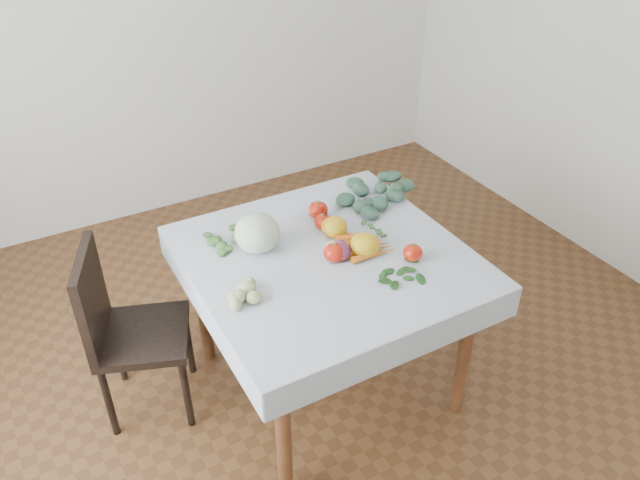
# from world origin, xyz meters

# --- Properties ---
(ground) EXTENTS (4.00, 4.00, 0.00)m
(ground) POSITION_xyz_m (0.00, 0.00, 0.00)
(ground) COLOR brown
(back_wall) EXTENTS (4.00, 0.04, 2.70)m
(back_wall) POSITION_xyz_m (0.00, 2.00, 1.35)
(back_wall) COLOR white
(back_wall) RESTS_ON ground
(table) EXTENTS (1.00, 1.00, 0.75)m
(table) POSITION_xyz_m (0.00, 0.00, 0.65)
(table) COLOR brown
(table) RESTS_ON ground
(tablecloth) EXTENTS (1.12, 1.12, 0.01)m
(tablecloth) POSITION_xyz_m (0.00, 0.00, 0.75)
(tablecloth) COLOR white
(tablecloth) RESTS_ON table
(chair) EXTENTS (0.50, 0.50, 0.85)m
(chair) POSITION_xyz_m (-0.84, 0.31, 0.49)
(chair) COLOR black
(chair) RESTS_ON ground
(cabbage) EXTENTS (0.24, 0.24, 0.17)m
(cabbage) POSITION_xyz_m (-0.24, 0.18, 0.84)
(cabbage) COLOR beige
(cabbage) RESTS_ON tablecloth
(tomato_a) EXTENTS (0.10, 0.10, 0.08)m
(tomato_a) POSITION_xyz_m (0.11, 0.28, 0.80)
(tomato_a) COLOR red
(tomato_a) RESTS_ON tablecloth
(tomato_b) EXTENTS (0.09, 0.09, 0.07)m
(tomato_b) POSITION_xyz_m (0.08, 0.19, 0.79)
(tomato_b) COLOR red
(tomato_b) RESTS_ON tablecloth
(tomato_c) EXTENTS (0.12, 0.12, 0.08)m
(tomato_c) POSITION_xyz_m (0.01, -0.05, 0.80)
(tomato_c) COLOR red
(tomato_c) RESTS_ON tablecloth
(tomato_d) EXTENTS (0.10, 0.10, 0.07)m
(tomato_d) POSITION_xyz_m (0.29, -0.20, 0.79)
(tomato_d) COLOR red
(tomato_d) RESTS_ON tablecloth
(heirloom_back) EXTENTS (0.14, 0.14, 0.08)m
(heirloom_back) POSITION_xyz_m (0.11, 0.13, 0.80)
(heirloom_back) COLOR gold
(heirloom_back) RESTS_ON tablecloth
(heirloom_front) EXTENTS (0.16, 0.16, 0.09)m
(heirloom_front) POSITION_xyz_m (0.14, -0.06, 0.80)
(heirloom_front) COLOR gold
(heirloom_front) RESTS_ON tablecloth
(onion_a) EXTENTS (0.09, 0.09, 0.07)m
(onion_a) POSITION_xyz_m (0.04, -0.05, 0.79)
(onion_a) COLOR #5F1B3D
(onion_a) RESTS_ON tablecloth
(onion_b) EXTENTS (0.09, 0.09, 0.06)m
(onion_b) POSITION_xyz_m (0.05, -0.01, 0.79)
(onion_b) COLOR #5F1B3D
(onion_b) RESTS_ON tablecloth
(tomatillo_cluster) EXTENTS (0.16, 0.13, 0.05)m
(tomatillo_cluster) POSITION_xyz_m (-0.41, -0.09, 0.78)
(tomatillo_cluster) COLOR #B5C270
(tomatillo_cluster) RESTS_ON tablecloth
(carrot_bunch) EXTENTS (0.22, 0.27, 0.03)m
(carrot_bunch) POSITION_xyz_m (0.17, -0.02, 0.77)
(carrot_bunch) COLOR orange
(carrot_bunch) RESTS_ON tablecloth
(kale_bunch) EXTENTS (0.39, 0.30, 0.05)m
(kale_bunch) POSITION_xyz_m (0.45, 0.29, 0.78)
(kale_bunch) COLOR #3A6047
(kale_bunch) RESTS_ON tablecloth
(basil_bunch) EXTENTS (0.24, 0.17, 0.01)m
(basil_bunch) POSITION_xyz_m (0.20, -0.25, 0.76)
(basil_bunch) COLOR #1C551A
(basil_bunch) RESTS_ON tablecloth
(dill_bunch) EXTENTS (0.22, 0.17, 0.02)m
(dill_bunch) POSITION_xyz_m (-0.32, 0.29, 0.77)
(dill_bunch) COLOR #497736
(dill_bunch) RESTS_ON tablecloth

